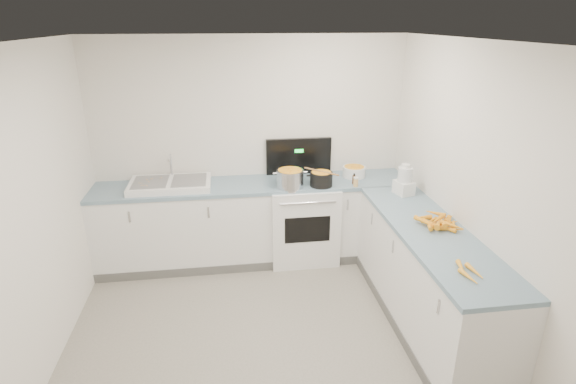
{
  "coord_description": "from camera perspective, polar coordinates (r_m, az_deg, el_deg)",
  "views": [
    {
      "loc": [
        -0.28,
        -2.98,
        2.65
      ],
      "look_at": [
        0.3,
        1.1,
        1.05
      ],
      "focal_mm": 28.0,
      "sensor_mm": 36.0,
      "label": 1
    }
  ],
  "objects": [
    {
      "name": "floor",
      "position": [
        4.0,
        -2.17,
        -20.32
      ],
      "size": [
        3.5,
        4.0,
        0.0
      ],
      "primitive_type": null,
      "color": "gray",
      "rests_on": "ground"
    },
    {
      "name": "ceiling",
      "position": [
        3.0,
        -2.86,
        18.34
      ],
      "size": [
        3.5,
        4.0,
        0.0
      ],
      "primitive_type": null,
      "rotation": [
        3.14,
        0.0,
        0.0
      ],
      "color": "silver",
      "rests_on": "ground"
    },
    {
      "name": "wall_back",
      "position": [
        5.18,
        -4.71,
        5.46
      ],
      "size": [
        3.5,
        0.0,
        2.5
      ],
      "primitive_type": null,
      "rotation": [
        1.57,
        0.0,
        0.0
      ],
      "color": "silver",
      "rests_on": "ground"
    },
    {
      "name": "wall_left",
      "position": [
        3.61,
        -31.47,
        -4.95
      ],
      "size": [
        0.0,
        4.0,
        2.5
      ],
      "primitive_type": null,
      "rotation": [
        1.57,
        0.0,
        1.57
      ],
      "color": "silver",
      "rests_on": "ground"
    },
    {
      "name": "wall_right",
      "position": [
        3.87,
        24.3,
        -1.97
      ],
      "size": [
        0.0,
        4.0,
        2.5
      ],
      "primitive_type": null,
      "rotation": [
        1.57,
        0.0,
        -1.57
      ],
      "color": "silver",
      "rests_on": "ground"
    },
    {
      "name": "counter_back",
      "position": [
        5.17,
        -4.24,
        -3.78
      ],
      "size": [
        3.5,
        0.62,
        0.94
      ],
      "color": "white",
      "rests_on": "ground"
    },
    {
      "name": "counter_right",
      "position": [
        4.3,
        17.2,
        -10.29
      ],
      "size": [
        0.62,
        2.2,
        0.94
      ],
      "color": "white",
      "rests_on": "ground"
    },
    {
      "name": "stove",
      "position": [
        5.21,
        1.82,
        -3.46
      ],
      "size": [
        0.76,
        0.65,
        1.36
      ],
      "color": "white",
      "rests_on": "ground"
    },
    {
      "name": "sink",
      "position": [
        5.01,
        -14.72,
        0.99
      ],
      "size": [
        0.86,
        0.52,
        0.31
      ],
      "color": "white",
      "rests_on": "counter_back"
    },
    {
      "name": "steel_pot",
      "position": [
        4.84,
        0.27,
        1.6
      ],
      "size": [
        0.32,
        0.32,
        0.21
      ],
      "primitive_type": "cylinder",
      "rotation": [
        0.0,
        0.0,
        -0.11
      ],
      "color": "silver",
      "rests_on": "stove"
    },
    {
      "name": "black_pot",
      "position": [
        4.89,
        4.24,
        1.54
      ],
      "size": [
        0.28,
        0.28,
        0.17
      ],
      "primitive_type": "cylinder",
      "rotation": [
        0.0,
        0.0,
        0.15
      ],
      "color": "black",
      "rests_on": "stove"
    },
    {
      "name": "wooden_spoon",
      "position": [
        4.86,
        4.27,
        2.62
      ],
      "size": [
        0.32,
        0.32,
        0.02
      ],
      "primitive_type": "cylinder",
      "rotation": [
        1.57,
        0.0,
        0.79
      ],
      "color": "#AD7A47",
      "rests_on": "black_pot"
    },
    {
      "name": "mixing_bowl",
      "position": [
        5.23,
        8.37,
        2.57
      ],
      "size": [
        0.32,
        0.32,
        0.12
      ],
      "primitive_type": "cylinder",
      "rotation": [
        0.0,
        0.0,
        0.27
      ],
      "color": "white",
      "rests_on": "counter_back"
    },
    {
      "name": "extract_bottle",
      "position": [
        4.99,
        8.37,
        1.54
      ],
      "size": [
        0.04,
        0.04,
        0.1
      ],
      "primitive_type": "cylinder",
      "color": "#593319",
      "rests_on": "counter_back"
    },
    {
      "name": "spice_jar",
      "position": [
        4.92,
        8.6,
        1.2
      ],
      "size": [
        0.05,
        0.05,
        0.09
      ],
      "primitive_type": "cylinder",
      "color": "#E5B266",
      "rests_on": "counter_back"
    },
    {
      "name": "food_processor",
      "position": [
        4.78,
        14.56,
        1.31
      ],
      "size": [
        0.2,
        0.22,
        0.32
      ],
      "color": "white",
      "rests_on": "counter_right"
    },
    {
      "name": "carrot_pile",
      "position": [
        4.16,
        18.71,
        -3.69
      ],
      "size": [
        0.42,
        0.43,
        0.08
      ],
      "color": "#FFA21F",
      "rests_on": "counter_right"
    },
    {
      "name": "peeled_carrots",
      "position": [
        3.49,
        21.92,
        -9.38
      ],
      "size": [
        0.14,
        0.31,
        0.04
      ],
      "color": "#FFA626",
      "rests_on": "counter_right"
    },
    {
      "name": "peelings",
      "position": [
        5.03,
        -17.29,
        1.26
      ],
      "size": [
        0.24,
        0.25,
        0.01
      ],
      "color": "tan",
      "rests_on": "sink"
    }
  ]
}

